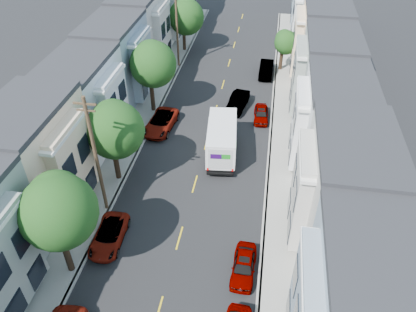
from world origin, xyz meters
TOP-DOWN VIEW (x-y plane):
  - ground at (0.00, 0.00)m, footprint 160.00×160.00m
  - road_slab at (0.00, 15.00)m, footprint 12.00×70.00m
  - curb_left at (-6.05, 15.00)m, footprint 0.30×70.00m
  - curb_right at (6.05, 15.00)m, footprint 0.30×70.00m
  - sidewalk_left at (-7.35, 15.00)m, footprint 2.60×70.00m
  - sidewalk_right at (7.35, 15.00)m, footprint 2.60×70.00m
  - centerline at (0.00, 15.00)m, footprint 0.12×70.00m
  - townhouse_row_left at (-11.15, 15.00)m, footprint 5.00×70.00m
  - townhouse_row_right at (11.15, 15.00)m, footprint 5.00×70.00m
  - tree_b at (-6.30, -3.91)m, footprint 4.70×4.70m
  - tree_c at (-6.30, 5.67)m, footprint 4.66×4.66m
  - tree_d at (-6.30, 16.91)m, footprint 4.70×4.70m
  - tree_e at (-6.30, 33.00)m, footprint 4.70×4.70m
  - tree_far_r at (6.89, 29.05)m, footprint 2.91×2.91m
  - utility_pole_near at (-6.30, 2.00)m, footprint 1.60×0.26m
  - utility_pole_far at (-6.30, 28.00)m, footprint 1.60×0.26m
  - fedex_truck at (1.67, 10.49)m, footprint 2.56×6.65m
  - lead_sedan at (2.27, 18.91)m, footprint 2.33×4.75m
  - parked_left_c at (-4.90, -1.13)m, footprint 2.23×4.52m
  - parked_left_d at (-4.90, 13.68)m, footprint 2.90×5.48m
  - parked_right_b at (4.90, -2.20)m, footprint 1.67×4.08m
  - parked_right_c at (4.90, 17.06)m, footprint 1.66×3.90m
  - parked_right_d at (4.90, 27.34)m, footprint 1.67×4.60m

SIDE VIEW (x-z plane):
  - ground at x=0.00m, z-range 0.00..0.00m
  - centerline at x=0.00m, z-range -0.01..0.01m
  - townhouse_row_left at x=-11.15m, z-range -4.25..4.25m
  - townhouse_row_right at x=11.15m, z-range -4.25..4.25m
  - road_slab at x=0.00m, z-range 0.00..0.02m
  - curb_left at x=-6.05m, z-range 0.00..0.15m
  - curb_right at x=6.05m, z-range 0.00..0.15m
  - sidewalk_left at x=-7.35m, z-range 0.00..0.15m
  - sidewalk_right at x=7.35m, z-range 0.00..0.15m
  - parked_left_c at x=-4.90m, z-range 0.00..1.24m
  - parked_right_c at x=4.90m, z-range 0.00..1.24m
  - parked_right_b at x=4.90m, z-range 0.00..1.31m
  - parked_left_d at x=-4.90m, z-range 0.00..1.47m
  - lead_sedan at x=2.27m, z-range 0.00..1.52m
  - parked_right_d at x=4.90m, z-range 0.00..1.53m
  - fedex_truck at x=1.67m, z-range 0.19..3.38m
  - tree_far_r at x=6.89m, z-range 1.04..6.14m
  - tree_e at x=-6.30m, z-range 1.13..8.13m
  - tree_c at x=-6.30m, z-range 1.35..8.76m
  - utility_pole_near at x=-6.30m, z-range 0.15..10.15m
  - utility_pole_far at x=-6.30m, z-range 0.15..10.15m
  - tree_d at x=-6.30m, z-range 1.51..9.27m
  - tree_b at x=-6.30m, z-range 1.63..9.65m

